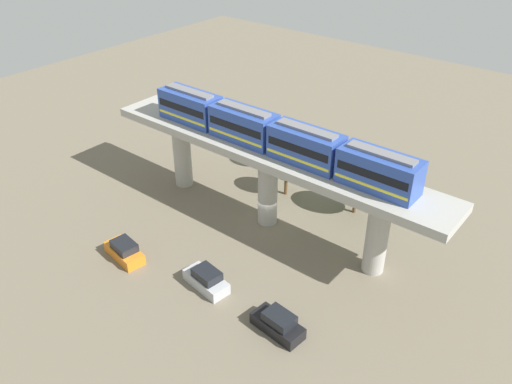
# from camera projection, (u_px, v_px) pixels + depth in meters

# --- Properties ---
(ground_plane) EXTENTS (120.00, 120.00, 0.00)m
(ground_plane) POSITION_uv_depth(u_px,v_px,m) (267.00, 221.00, 52.29)
(ground_plane) COLOR #706654
(viaduct) EXTENTS (5.20, 35.80, 8.12)m
(viaduct) POSITION_uv_depth(u_px,v_px,m) (268.00, 166.00, 48.95)
(viaduct) COLOR #A8A59E
(viaduct) RESTS_ON ground
(train) EXTENTS (2.64, 27.45, 3.24)m
(train) POSITION_uv_depth(u_px,v_px,m) (274.00, 135.00, 46.88)
(train) COLOR #2D4CA5
(train) RESTS_ON viaduct
(parked_car_black) EXTENTS (2.22, 4.36, 1.76)m
(parked_car_black) POSITION_uv_depth(u_px,v_px,m) (278.00, 324.00, 39.60)
(parked_car_black) COLOR black
(parked_car_black) RESTS_ON ground
(parked_car_orange) EXTENTS (2.42, 4.43, 1.76)m
(parked_car_orange) POSITION_uv_depth(u_px,v_px,m) (124.00, 251.00, 47.06)
(parked_car_orange) COLOR orange
(parked_car_orange) RESTS_ON ground
(parked_car_silver) EXTENTS (2.38, 4.41, 1.76)m
(parked_car_silver) POSITION_uv_depth(u_px,v_px,m) (206.00, 280.00, 43.82)
(parked_car_silver) COLOR #B2B5BA
(parked_car_silver) RESTS_ON ground
(tree_near_viaduct) EXTENTS (3.95, 3.95, 5.48)m
(tree_near_viaduct) POSITION_uv_depth(u_px,v_px,m) (357.00, 183.00, 51.85)
(tree_near_viaduct) COLOR brown
(tree_near_viaduct) RESTS_ON ground
(tree_mid_lot) EXTENTS (2.74, 2.74, 4.52)m
(tree_mid_lot) POSITION_uv_depth(u_px,v_px,m) (272.00, 143.00, 60.01)
(tree_mid_lot) COLOR brown
(tree_mid_lot) RESTS_ON ground
(tree_far_corner) EXTENTS (3.15, 3.15, 5.03)m
(tree_far_corner) POSITION_uv_depth(u_px,v_px,m) (287.00, 166.00, 54.86)
(tree_far_corner) COLOR brown
(tree_far_corner) RESTS_ON ground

